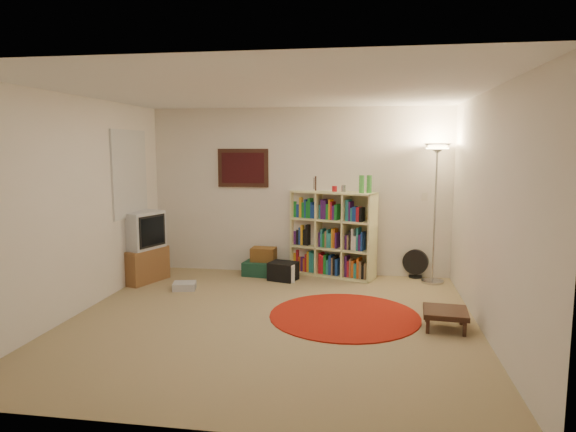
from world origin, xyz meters
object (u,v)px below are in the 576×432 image
(suitcase, at_px, (266,268))
(floor_fan, at_px, (415,264))
(bookshelf, at_px, (332,235))
(floor_lamp, at_px, (437,168))
(side_table, at_px, (445,313))
(tv_stand, at_px, (140,248))

(suitcase, bearing_deg, floor_fan, 12.43)
(bookshelf, xyz_separation_m, floor_lamp, (1.45, -0.19, 1.02))
(floor_fan, xyz_separation_m, side_table, (0.13, -2.15, -0.04))
(floor_lamp, height_order, floor_fan, floor_lamp)
(floor_lamp, distance_m, floor_fan, 1.46)
(tv_stand, bearing_deg, floor_lamp, 26.98)
(floor_lamp, height_order, suitcase, floor_lamp)
(floor_lamp, height_order, tv_stand, floor_lamp)
(floor_fan, distance_m, suitcase, 2.22)
(bookshelf, distance_m, side_table, 2.54)
(floor_lamp, relative_size, suitcase, 2.86)
(floor_lamp, relative_size, side_table, 4.01)
(floor_fan, height_order, side_table, floor_fan)
(bookshelf, height_order, tv_stand, bookshelf)
(tv_stand, relative_size, suitcase, 1.47)
(floor_fan, bearing_deg, bookshelf, -162.06)
(suitcase, xyz_separation_m, side_table, (2.34, -1.97, 0.07))
(floor_lamp, relative_size, floor_fan, 4.65)
(floor_fan, relative_size, suitcase, 0.62)
(floor_lamp, xyz_separation_m, suitcase, (-2.43, 0.06, -1.53))
(floor_lamp, bearing_deg, side_table, -92.77)
(floor_fan, bearing_deg, floor_lamp, -32.07)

